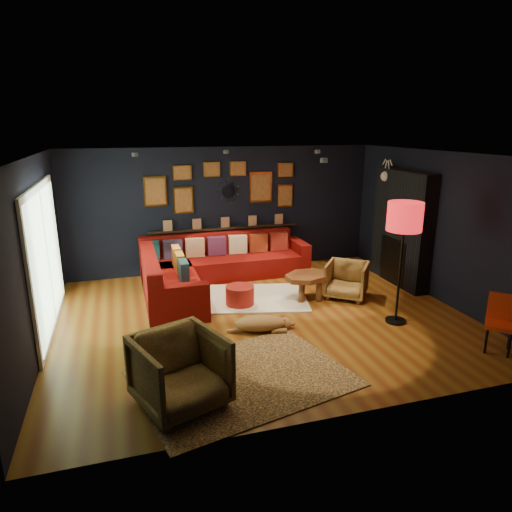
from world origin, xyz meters
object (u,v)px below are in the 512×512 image
object	(u,v)px
armchair_left	(180,368)
gold_stool	(197,346)
pouf	(240,295)
orange_chair	(501,318)
dog	(260,320)
coffee_table	(307,279)
armchair_right	(347,278)
sectional	(205,269)
floor_lamp	(405,221)

from	to	relation	value
armchair_left	gold_stool	size ratio (longest dim) A/B	2.14
gold_stool	pouf	bearing A→B (deg)	58.70
orange_chair	dog	xyz separation A→B (m)	(-3.00, 1.50, -0.28)
orange_chair	gold_stool	bearing A→B (deg)	-147.59
coffee_table	armchair_left	bearing A→B (deg)	-134.98
armchair_right	gold_stool	size ratio (longest dim) A/B	1.68
coffee_table	dog	xyz separation A→B (m)	(-1.20, -1.04, -0.20)
coffee_table	armchair_left	distance (m)	3.68
pouf	dog	world-z (taller)	pouf
sectional	floor_lamp	size ratio (longest dim) A/B	1.77
coffee_table	floor_lamp	bearing A→B (deg)	-53.96
sectional	gold_stool	size ratio (longest dim) A/B	7.95
armchair_left	dog	distance (m)	2.12
sectional	armchair_left	bearing A→B (deg)	-104.36
orange_chair	dog	bearing A→B (deg)	-161.94
orange_chair	dog	distance (m)	3.37
sectional	pouf	size ratio (longest dim) A/B	6.90
pouf	armchair_right	bearing A→B (deg)	-5.11
orange_chair	coffee_table	bearing A→B (deg)	169.92
floor_lamp	dog	size ratio (longest dim) A/B	1.82
armchair_left	dog	size ratio (longest dim) A/B	0.87
pouf	dog	xyz separation A→B (m)	(0.02, -1.10, -0.01)
gold_stool	armchair_right	bearing A→B (deg)	27.28
orange_chair	armchair_left	bearing A→B (deg)	-134.52
gold_stool	dog	distance (m)	1.23
sectional	orange_chair	size ratio (longest dim) A/B	4.29
dog	gold_stool	bearing A→B (deg)	-138.40
pouf	gold_stool	world-z (taller)	gold_stool
armchair_right	orange_chair	bearing A→B (deg)	-28.29
floor_lamp	dog	distance (m)	2.63
armchair_right	floor_lamp	distance (m)	1.78
armchair_left	floor_lamp	xyz separation A→B (m)	(3.57, 1.27, 1.18)
coffee_table	armchair_left	xyz separation A→B (m)	(-2.60, -2.60, 0.08)
sectional	armchair_right	bearing A→B (deg)	-30.44
orange_chair	floor_lamp	bearing A→B (deg)	169.00
pouf	orange_chair	xyz separation A→B (m)	(3.02, -2.60, 0.28)
pouf	orange_chair	bearing A→B (deg)	-40.71
sectional	pouf	xyz separation A→B (m)	(0.39, -1.20, -0.13)
pouf	armchair_right	size ratio (longest dim) A/B	0.69
pouf	orange_chair	distance (m)	4.00
sectional	coffee_table	xyz separation A→B (m)	(1.61, -1.25, 0.06)
orange_chair	armchair_right	bearing A→B (deg)	158.61
armchair_right	gold_stool	xyz separation A→B (m)	(-2.99, -1.54, -0.15)
coffee_table	floor_lamp	xyz separation A→B (m)	(0.97, -1.33, 1.25)
armchair_left	gold_stool	world-z (taller)	armchair_left
gold_stool	orange_chair	bearing A→B (deg)	-12.28
armchair_right	floor_lamp	xyz separation A→B (m)	(0.25, -1.22, 1.27)
dog	orange_chair	bearing A→B (deg)	-15.11
armchair_right	coffee_table	bearing A→B (deg)	-151.40
coffee_table	pouf	world-z (taller)	coffee_table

